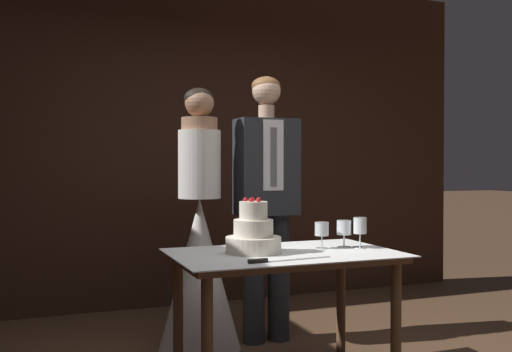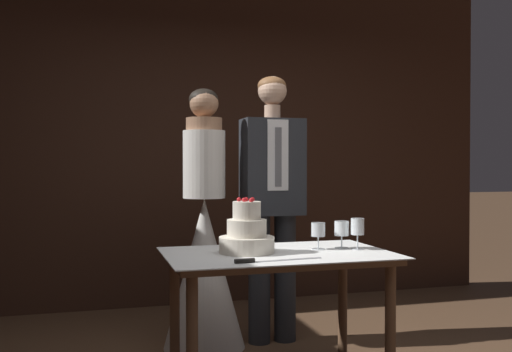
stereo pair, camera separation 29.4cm
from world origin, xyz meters
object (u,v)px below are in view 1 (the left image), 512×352
cake_knife (274,260)px  wine_glass_middle (322,230)px  cake_table (284,271)px  wine_glass_near (344,228)px  groom (266,195)px  bride (200,254)px  wine_glass_far (360,226)px  tiered_cake (253,234)px

cake_knife → wine_glass_middle: 0.53m
cake_knife → cake_table: bearing=52.1°
cake_table → wine_glass_near: size_ratio=7.83×
wine_glass_middle → groom: (-0.01, 0.79, 0.16)m
cake_knife → groom: groom is taller
groom → bride: bearing=179.9°
cake_knife → wine_glass_near: wine_glass_near is taller
wine_glass_far → groom: groom is taller
wine_glass_far → wine_glass_near: bearing=134.3°
tiered_cake → wine_glass_middle: bearing=1.1°
wine_glass_near → bride: size_ratio=0.09×
tiered_cake → wine_glass_middle: tiered_cake is taller
wine_glass_near → cake_table: bearing=-172.8°
cake_table → groom: 0.94m
cake_knife → wine_glass_far: 0.68m
wine_glass_near → groom: bearing=101.3°
wine_glass_middle → cake_table: bearing=-169.5°
bride → groom: (0.47, -0.00, 0.38)m
cake_knife → bride: bride is taller
bride → tiered_cake: bearing=-84.5°
cake_table → wine_glass_far: 0.51m
cake_table → wine_glass_middle: bearing=10.5°
cake_table → wine_glass_near: (0.39, 0.05, 0.21)m
tiered_cake → groom: bearing=63.5°
tiered_cake → bride: size_ratio=0.17×
tiered_cake → cake_knife: tiered_cake is taller
wine_glass_near → wine_glass_middle: wine_glass_near is taller
wine_glass_middle → wine_glass_far: bearing=-16.9°
bride → wine_glass_near: bearing=-51.3°
wine_glass_far → groom: (-0.22, 0.85, 0.14)m
wine_glass_middle → tiered_cake: bearing=-178.9°
groom → wine_glass_middle: bearing=-89.0°
wine_glass_near → bride: bride is taller
cake_table → wine_glass_near: wine_glass_near is taller
wine_glass_near → wine_glass_far: size_ratio=0.88×
groom → wine_glass_far: bearing=-75.4°
wine_glass_middle → bride: (-0.49, 0.79, -0.22)m
cake_knife → wine_glass_near: (0.56, 0.31, 0.10)m
wine_glass_far → groom: bearing=104.6°
tiered_cake → wine_glass_far: 0.62m
wine_glass_near → cake_knife: bearing=-150.9°
cake_knife → groom: 1.20m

